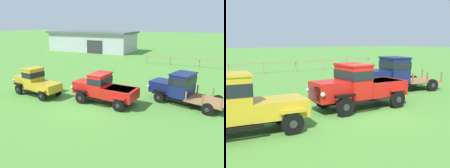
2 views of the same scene
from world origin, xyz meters
The scene contains 6 objects.
ground_plane centered at (0.00, 0.00, 0.00)m, with size 240.00×240.00×0.00m, color #518E38.
farm_shed centered at (-15.61, 26.47, 1.96)m, with size 17.11×7.82×3.88m.
paddock_fence centered at (7.02, 17.47, 0.85)m, with size 17.27×0.53×1.16m.
vintage_truck_foreground_near centered at (-5.41, 0.30, 1.07)m, with size 4.66×2.22×2.17m.
vintage_truck_second_in_line centered at (0.37, 1.00, 1.09)m, with size 4.92×2.30×2.17m.
vintage_truck_midrow_center centered at (5.19, 3.52, 1.14)m, with size 5.76×3.43×2.19m.
Camera 1 is at (7.36, -12.15, 5.65)m, focal length 35.00 mm.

